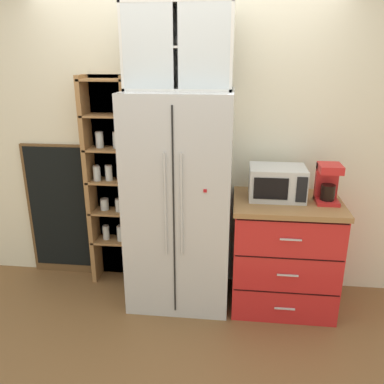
{
  "coord_description": "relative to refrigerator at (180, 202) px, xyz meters",
  "views": [
    {
      "loc": [
        0.44,
        -2.98,
        2.02
      ],
      "look_at": [
        0.1,
        0.03,
        0.98
      ],
      "focal_mm": 36.96,
      "sensor_mm": 36.0,
      "label": 1
    }
  ],
  "objects": [
    {
      "name": "refrigerator",
      "position": [
        0.0,
        0.0,
        0.0
      ],
      "size": [
        0.83,
        0.66,
        1.78
      ],
      "color": "silver",
      "rests_on": "ground"
    },
    {
      "name": "bottle_amber",
      "position": [
        0.87,
        -0.0,
        0.16
      ],
      "size": [
        0.07,
        0.07,
        0.26
      ],
      "color": "brown",
      "rests_on": "counter_cabinet"
    },
    {
      "name": "wall_back_cream",
      "position": [
        -0.0,
        0.37,
        0.39
      ],
      "size": [
        4.8,
        0.1,
        2.55
      ],
      "primitive_type": "cube",
      "color": "silver",
      "rests_on": "ground"
    },
    {
      "name": "upper_cabinet",
      "position": [
        -0.0,
        0.05,
        1.19
      ],
      "size": [
        0.8,
        0.32,
        0.61
      ],
      "color": "silver",
      "rests_on": "refrigerator"
    },
    {
      "name": "mug_charcoal",
      "position": [
        0.87,
        0.01,
        0.1
      ],
      "size": [
        0.12,
        0.08,
        0.1
      ],
      "color": "#2D2D33",
      "rests_on": "counter_cabinet"
    },
    {
      "name": "chalkboard_menu",
      "position": [
        -1.2,
        0.3,
        -0.25
      ],
      "size": [
        0.6,
        0.04,
        1.28
      ],
      "color": "brown",
      "rests_on": "ground"
    },
    {
      "name": "counter_cabinet",
      "position": [
        0.87,
        0.01,
        -0.42
      ],
      "size": [
        0.86,
        0.66,
        0.94
      ],
      "color": "red",
      "rests_on": "ground"
    },
    {
      "name": "coffee_maker",
      "position": [
        1.16,
        0.01,
        0.2
      ],
      "size": [
        0.17,
        0.2,
        0.31
      ],
      "color": "red",
      "rests_on": "counter_cabinet"
    },
    {
      "name": "ground_plane",
      "position": [
        -0.0,
        -0.03,
        -0.89
      ],
      "size": [
        10.48,
        10.48,
        0.0
      ],
      "primitive_type": "plane",
      "color": "brown"
    },
    {
      "name": "microwave",
      "position": [
        0.78,
        0.06,
        0.18
      ],
      "size": [
        0.44,
        0.33,
        0.26
      ],
      "color": "silver",
      "rests_on": "counter_cabinet"
    },
    {
      "name": "mug_navy",
      "position": [
        0.87,
        -0.03,
        0.09
      ],
      "size": [
        0.12,
        0.09,
        0.1
      ],
      "color": "navy",
      "rests_on": "counter_cabinet"
    },
    {
      "name": "pantry_shelf_column",
      "position": [
        -0.66,
        0.27,
        0.07
      ],
      "size": [
        0.45,
        0.25,
        1.88
      ],
      "color": "brown",
      "rests_on": "ground"
    }
  ]
}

